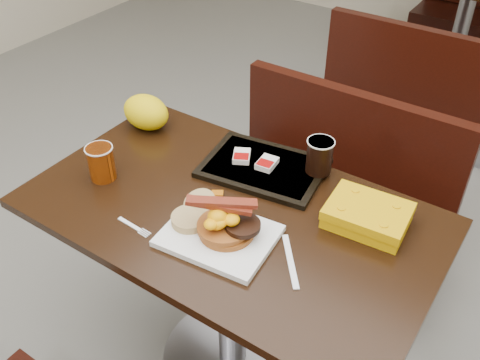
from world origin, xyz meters
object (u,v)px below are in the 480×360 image
Objects in this scene: bench_far_s at (423,79)px; hashbrown_sleeve_left at (242,156)px; table_near at (232,294)px; pancake_stack at (227,228)px; paper_bag at (146,112)px; platter at (219,236)px; tray at (264,168)px; clamshell at (367,215)px; hashbrown_sleeve_right at (267,163)px; knife at (290,261)px; fork at (130,224)px; coffee_cup_far at (319,156)px; table_far at (459,35)px; coffee_cup_near at (101,163)px; bench_near_n at (326,189)px.

bench_far_s is 13.95× the size of hashbrown_sleeve_left.
table_near is 0.42m from pancake_stack.
paper_bag reaches higher than bench_far_s.
platter is at bearing -30.43° from paper_bag.
clamshell is at bearing -16.35° from tray.
tray is 5.20× the size of hashbrown_sleeve_right.
pancake_stack is at bearing -28.53° from paper_bag.
hashbrown_sleeve_left reaches higher than knife.
hashbrown_sleeve_right is at bearing 93.36° from table_near.
coffee_cup_far is (0.33, 0.50, 0.07)m from fork.
tray is (-0.08, 0.32, -0.02)m from pancake_stack.
table_near is 0.46m from hashbrown_sleeve_left.
bench_far_s is at bearing 88.18° from fork.
table_far is 2.72m from knife.
coffee_cup_near is at bearing -149.95° from tray.
table_near is 0.69m from paper_bag.
table_far is 0.70m from bench_far_s.
coffee_cup_near is at bearing 179.42° from pancake_stack.
coffee_cup_far is (0.08, 0.39, 0.04)m from pancake_stack.
hashbrown_sleeve_right is (-0.05, 0.34, 0.02)m from platter.
clamshell reaches higher than hashbrown_sleeve_right.
table_far is 6.21× the size of knife.
pancake_stack is 0.28m from fork.
coffee_cup_near is 0.58× the size of knife.
platter is 4.14× the size of hashbrown_sleeve_left.
tray reaches higher than bench_near_n.
knife reaches higher than bench_near_n.
tray reaches higher than table_far.
coffee_cup_far is at bearing -85.27° from bench_far_s.
coffee_cup_far reaches higher than platter.
table_near is 0.56m from clamshell.
bench_far_s is at bearing 73.55° from paper_bag.
bench_near_n is 2.66× the size of tray.
hashbrown_sleeve_left is at bearing -93.42° from bench_far_s.
coffee_cup_near is at bearing -144.99° from coffee_cup_far.
bench_far_s is 9.07× the size of coffee_cup_far.
table_near is 0.46m from knife.
bench_near_n is 0.77m from clamshell.
table_near is at bearing -92.48° from tray.
tray is 0.48m from paper_bag.
bench_near_n is 9.07× the size of coffee_cup_far.
fork is 1.65× the size of hashbrown_sleeve_left.
bench_far_s is at bearing -90.00° from table_far.
hashbrown_sleeve_right is at bearing 38.16° from coffee_cup_near.
clamshell is 1.28× the size of paper_bag.
table_near reaches higher than bench_near_n.
coffee_cup_near is at bearing -74.27° from paper_bag.
fork is at bearing -53.99° from paper_bag.
bench_near_n is 3.37× the size of platter.
coffee_cup_near reaches higher than hashbrown_sleeve_left.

